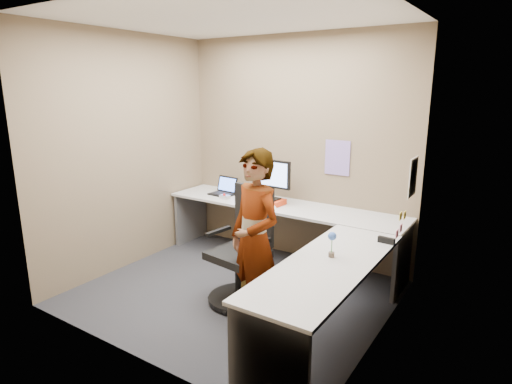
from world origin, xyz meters
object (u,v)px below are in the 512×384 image
Objects in this scene: desk at (289,237)px; person at (255,240)px; office_chair at (243,257)px; monitor at (272,176)px.

person is (0.06, -0.74, 0.21)m from desk.
desk is 2.63× the size of office_chair.
monitor reaches higher than desk.
monitor reaches higher than office_chair.
person reaches higher than office_chair.
person is at bearing -61.04° from monitor.
desk is at bearing 115.65° from person.
desk is 5.99× the size of monitor.
office_chair reaches higher than desk.
monitor is at bearing 136.51° from person.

